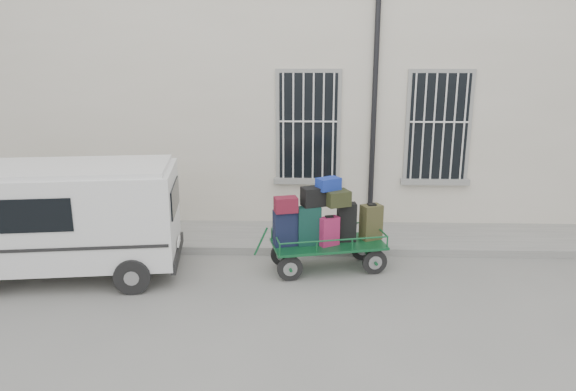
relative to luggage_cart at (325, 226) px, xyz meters
The scene contains 5 objects.
ground 1.08m from the luggage_cart, 81.90° to the right, with size 80.00×80.00×0.00m, color slate.
building 5.27m from the luggage_cart, 88.81° to the left, with size 24.00×5.15×6.00m.
sidewalk 1.68m from the luggage_cart, 86.22° to the left, with size 24.00×1.70×0.15m, color slate.
luggage_cart is the anchor object (origin of this frame).
van 4.55m from the luggage_cart, behind, with size 4.12×2.19×1.98m.
Camera 1 is at (-0.48, -8.70, 4.01)m, focal length 35.00 mm.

